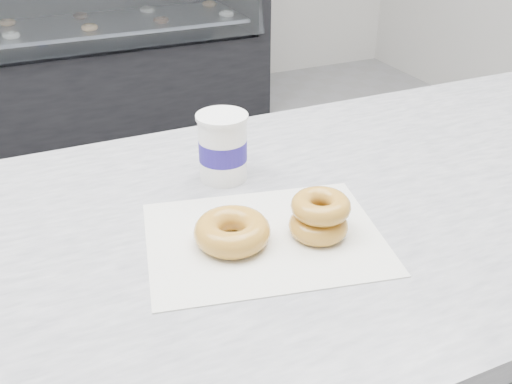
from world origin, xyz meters
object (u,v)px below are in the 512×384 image
display_case (51,44)px  donut_single (232,231)px  donut_stack (320,216)px  coffee_cup (223,146)px

display_case → donut_single: display_case is taller
donut_single → donut_stack: (0.12, -0.03, 0.01)m
display_case → donut_single: bearing=-90.1°
display_case → donut_stack: 2.83m
display_case → coffee_cup: display_case is taller
display_case → coffee_cup: size_ratio=20.44×
donut_single → display_case: bearing=89.9°
display_case → donut_stack: bearing=-87.6°
coffee_cup → display_case: bearing=82.4°
display_case → donut_single: 2.80m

